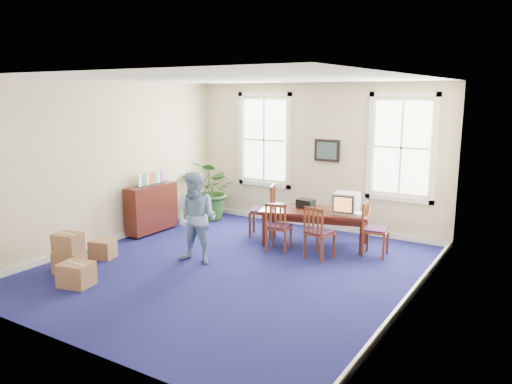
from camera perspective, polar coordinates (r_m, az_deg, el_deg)
The scene contains 25 objects.
floor at distance 8.74m, azimuth -2.66°, elevation -8.65°, with size 6.50×6.50×0.00m, color navy.
ceiling at distance 8.23m, azimuth -2.87°, elevation 12.81°, with size 6.50×6.50×0.00m, color white.
wall_back at distance 11.14m, azimuth 6.79°, elevation 4.08°, with size 6.50×6.50×0.00m, color beige.
wall_front at distance 6.01m, azimuth -20.65°, elevation -2.70°, with size 6.50×6.50×0.00m, color beige.
wall_left at distance 10.32m, azimuth -16.63°, elevation 3.12°, with size 6.50×6.50×0.00m, color beige.
wall_right at distance 7.10m, azimuth 17.59°, elevation -0.44°, with size 6.50×6.50×0.00m, color beige.
baseboard_back at distance 11.40m, azimuth 6.55°, elevation -3.64°, with size 6.00×0.04×0.12m, color white.
baseboard_left at distance 10.61m, azimuth -16.06°, elevation -5.14°, with size 0.04×6.50×0.12m, color white.
baseboard_right at distance 7.56m, azimuth 16.67°, elevation -11.92°, with size 0.04×6.50×0.12m, color white.
window_left at distance 11.69m, azimuth 0.98°, elevation 5.97°, with size 1.40×0.12×2.20m, color white, non-canonical shape.
window_right at distance 10.43m, azimuth 16.30°, elevation 4.88°, with size 1.40×0.12×2.20m, color white, non-canonical shape.
wall_picture at distance 10.95m, azimuth 8.12°, elevation 4.71°, with size 0.58×0.06×0.48m, color black, non-canonical shape.
conference_table at distance 9.99m, azimuth 6.76°, elevation -4.02°, with size 2.09×0.95×0.71m, color #481910, non-canonical shape.
crt_tv at distance 9.67m, azimuth 10.27°, elevation -1.24°, with size 0.44×0.48×0.40m, color #B7B7BC, non-canonical shape.
game_console at distance 9.56m, azimuth 11.72°, elevation -2.51°, with size 0.16×0.20×0.05m, color white.
equipment_bag at distance 10.03m, azimuth 5.70°, elevation -1.34°, with size 0.35×0.22×0.17m, color black.
chair_near_left at distance 9.53m, azimuth 2.61°, elevation -3.94°, with size 0.43×0.43×0.96m, color brown, non-canonical shape.
chair_near_right at distance 9.16m, azimuth 7.30°, elevation -4.58°, with size 0.44×0.44×0.98m, color brown, non-canonical shape.
chair_end_left at distance 10.51m, azimuth 0.67°, elevation -2.10°, with size 0.49×0.49×1.10m, color brown, non-canonical shape.
chair_end_right at distance 9.52m, azimuth 13.54°, elevation -4.18°, with size 0.44×0.44×0.99m, color brown, non-canonical shape.
man at distance 8.81m, azimuth -6.81°, elevation -3.02°, with size 0.80×0.62×1.63m, color #7C9BC3.
credenza at distance 10.98m, azimuth -11.81°, elevation -2.03°, with size 0.36×1.27×1.00m, color #481910.
brochure_rack at distance 10.84m, azimuth -11.88°, elevation 1.29°, with size 0.12×0.67×0.30m, color #99999E, non-canonical shape.
potted_plant at distance 11.85m, azimuth -5.08°, elevation 0.21°, with size 1.29×1.12×1.43m, color #254F1E.
cardboard_boxes at distance 8.93m, azimuth -19.47°, elevation -6.48°, with size 1.24×1.24×0.71m, color #976846, non-canonical shape.
Camera 1 is at (4.67, -6.76, 2.97)m, focal length 35.00 mm.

